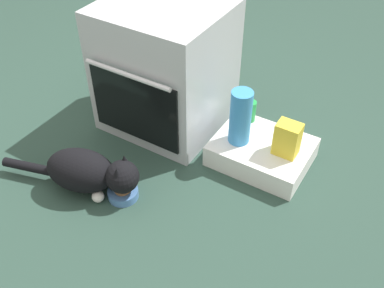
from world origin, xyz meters
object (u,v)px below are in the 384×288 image
Objects in this scene: pantry_cabinet at (262,152)px; snack_bag at (287,139)px; water_bottle at (240,117)px; soda_can at (250,111)px; oven at (165,68)px; cat at (88,172)px; food_bowl at (123,192)px.

pantry_cabinet is 2.73× the size of snack_bag.
water_bottle is 0.21m from soda_can.
pantry_cabinet is at bearing -3.59° from oven.
oven is 0.52m from water_bottle.
oven is 1.44× the size of pantry_cabinet.
oven reaches higher than pantry_cabinet.
water_bottle reaches higher than soda_can.
soda_can is at bearing 151.53° from snack_bag.
soda_can is at bearing 98.89° from water_bottle.
snack_bag is at bearing 24.03° from cat.
food_bowl is at bearing -135.51° from snack_bag.
cat reaches higher than food_bowl.
snack_bag is 1.50× the size of soda_can.
pantry_cabinet is 0.25m from water_bottle.
food_bowl is (0.16, -0.63, -0.33)m from oven.
cat is at bearing -134.67° from pantry_cabinet.
oven is 0.76m from snack_bag.
oven is 0.73m from food_bowl.
oven is 5.91× the size of soda_can.
snack_bag is (0.75, -0.05, -0.14)m from oven.
snack_bag is (0.75, 0.62, 0.09)m from cat.
food_bowl is at bearing -128.27° from pantry_cabinet.
food_bowl is at bearing -122.38° from water_bottle.
cat is 0.98m from snack_bag.
oven reaches higher than snack_bag.
snack_bag is (0.59, 0.58, 0.18)m from food_bowl.
oven is 0.52m from soda_can.
pantry_cabinet is at bearing 175.84° from snack_bag.
cat reaches higher than pantry_cabinet.
soda_can is (-0.27, 0.15, -0.03)m from snack_bag.
oven is at bearing 176.32° from snack_bag.
pantry_cabinet is 4.10× the size of soda_can.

